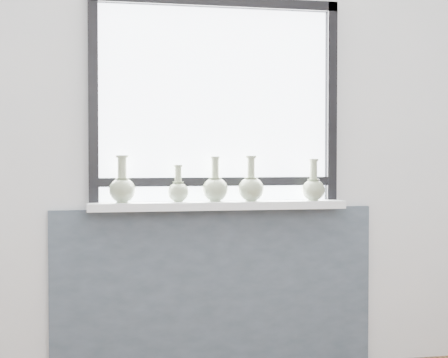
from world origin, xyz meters
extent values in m
cube|color=silver|center=(0.00, 1.81, 1.30)|extent=(3.60, 0.02, 2.60)
cube|color=#4B5669|center=(0.00, 1.78, 0.43)|extent=(1.70, 0.03, 0.86)
cube|color=white|center=(0.00, 1.71, 0.88)|extent=(1.32, 0.18, 0.04)
cube|color=black|center=(-0.62, 1.76, 1.43)|extent=(0.05, 0.06, 1.05)
cube|color=black|center=(0.62, 1.76, 1.43)|extent=(0.05, 0.06, 1.05)
cube|color=black|center=(0.00, 1.76, 1.92)|extent=(1.30, 0.06, 0.05)
cube|color=black|center=(0.00, 1.76, 1.00)|extent=(1.20, 0.05, 0.04)
cube|color=white|center=(0.00, 1.79, 1.40)|extent=(1.20, 0.01, 1.00)
cylinder|color=gray|center=(-0.49, 1.71, 0.90)|extent=(0.06, 0.06, 0.01)
ellipsoid|color=gray|center=(-0.49, 1.71, 0.96)|extent=(0.13, 0.13, 0.12)
cone|color=gray|center=(-0.49, 1.71, 1.01)|extent=(0.07, 0.07, 0.03)
cylinder|color=gray|center=(-0.49, 1.71, 1.07)|extent=(0.05, 0.05, 0.12)
cylinder|color=gray|center=(-0.49, 1.71, 1.13)|extent=(0.07, 0.07, 0.01)
cylinder|color=gray|center=(-0.21, 1.71, 0.90)|extent=(0.05, 0.05, 0.01)
ellipsoid|color=gray|center=(-0.21, 1.71, 0.95)|extent=(0.11, 0.11, 0.10)
cone|color=gray|center=(-0.21, 1.71, 0.99)|extent=(0.06, 0.06, 0.03)
cylinder|color=gray|center=(-0.21, 1.71, 1.03)|extent=(0.04, 0.04, 0.09)
cylinder|color=gray|center=(-0.21, 1.71, 1.08)|extent=(0.05, 0.05, 0.01)
cylinder|color=gray|center=(-0.01, 1.71, 0.90)|extent=(0.06, 0.06, 0.01)
ellipsoid|color=gray|center=(-0.01, 1.71, 0.96)|extent=(0.13, 0.13, 0.12)
cone|color=gray|center=(-0.01, 1.71, 1.01)|extent=(0.07, 0.07, 0.03)
cylinder|color=gray|center=(-0.01, 1.71, 1.06)|extent=(0.04, 0.04, 0.12)
cylinder|color=gray|center=(-0.01, 1.71, 1.12)|extent=(0.05, 0.05, 0.01)
cylinder|color=gray|center=(0.17, 1.69, 0.90)|extent=(0.06, 0.06, 0.01)
ellipsoid|color=gray|center=(0.17, 1.69, 0.96)|extent=(0.13, 0.13, 0.12)
cone|color=gray|center=(0.17, 1.69, 1.01)|extent=(0.07, 0.07, 0.03)
cylinder|color=gray|center=(0.17, 1.69, 1.06)|extent=(0.04, 0.04, 0.12)
cylinder|color=gray|center=(0.17, 1.69, 1.13)|extent=(0.06, 0.06, 0.01)
cylinder|color=gray|center=(0.50, 1.68, 0.90)|extent=(0.05, 0.05, 0.01)
ellipsoid|color=gray|center=(0.50, 1.68, 0.96)|extent=(0.12, 0.12, 0.11)
cone|color=gray|center=(0.50, 1.68, 1.00)|extent=(0.07, 0.07, 0.03)
cylinder|color=gray|center=(0.50, 1.68, 1.05)|extent=(0.04, 0.04, 0.11)
cylinder|color=gray|center=(0.50, 1.68, 1.11)|extent=(0.05, 0.05, 0.01)
camera|label=1|loc=(-0.66, -1.73, 1.12)|focal=55.00mm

